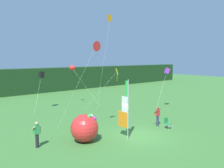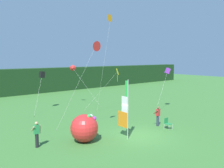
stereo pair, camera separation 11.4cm
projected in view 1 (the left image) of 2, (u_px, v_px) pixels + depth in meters
name	position (u px, v px, depth m)	size (l,w,h in m)	color
ground_plane	(138.00, 136.00, 17.42)	(120.00, 120.00, 0.00)	#3D7533
distant_treeline	(16.00, 82.00, 36.70)	(80.00, 2.40, 4.05)	#193819
banner_flag	(125.00, 110.00, 16.72)	(0.06, 1.03, 4.26)	#B7B7BC
person_near_banner	(158.00, 116.00, 19.86)	(0.55, 0.48, 1.68)	#2D334C
person_mid_field	(37.00, 134.00, 15.06)	(0.55, 0.48, 1.70)	black
inflatable_balloon	(85.00, 128.00, 16.09)	(1.91, 1.91, 1.97)	red
folding_chair	(167.00, 123.00, 19.11)	(0.51, 0.51, 0.89)	#BCBCC1
kite_black_box_0	(41.00, 75.00, 25.56)	(2.24, 2.48, 4.32)	brown
kite_red_delta_1	(72.00, 68.00, 28.56)	(2.17, 3.69, 4.88)	brown
kite_purple_box_2	(167.00, 71.00, 26.04)	(3.09, 0.92, 4.69)	brown
kite_red_delta_3	(95.00, 46.00, 17.74)	(2.70, 2.46, 7.03)	brown
kite_orange_delta_4	(110.00, 18.00, 23.81)	(1.12, 1.76, 10.21)	brown
kite_yellow_diamond_5	(115.00, 74.00, 24.91)	(2.79, 2.98, 4.65)	brown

